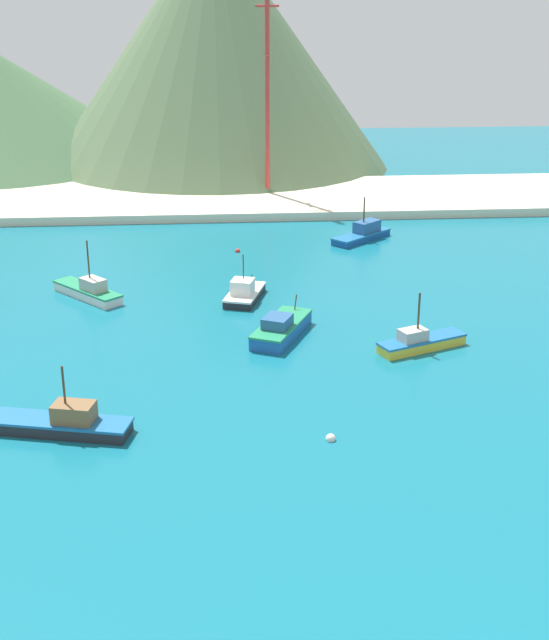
% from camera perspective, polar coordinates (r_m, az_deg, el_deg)
% --- Properties ---
extents(ground, '(260.00, 280.00, 0.50)m').
position_cam_1_polar(ground, '(69.34, 7.32, -5.42)').
color(ground, '#146B7F').
extents(fishing_boat_0, '(8.02, 8.45, 6.30)m').
position_cam_1_polar(fishing_boat_0, '(92.72, -12.12, 1.90)').
color(fishing_boat_0, silver).
rests_on(fishing_boat_0, ground).
extents(fishing_boat_3, '(8.55, 8.09, 5.56)m').
position_cam_1_polar(fishing_boat_3, '(112.62, 5.84, 5.69)').
color(fishing_boat_3, '#14478C').
rests_on(fishing_boat_3, ground).
extents(fishing_boat_4, '(6.54, 9.33, 2.77)m').
position_cam_1_polar(fishing_boat_4, '(80.43, 0.42, -0.54)').
color(fishing_boat_4, '#1E5BA8').
rests_on(fishing_boat_4, ground).
extents(fishing_boat_5, '(4.82, 7.44, 5.02)m').
position_cam_1_polar(fishing_boat_5, '(90.00, -2.01, 1.80)').
color(fishing_boat_5, '#232328').
rests_on(fishing_boat_5, ground).
extents(fishing_boat_6, '(11.14, 5.04, 5.33)m').
position_cam_1_polar(fishing_boat_6, '(65.45, -13.84, -6.57)').
color(fishing_boat_6, '#232328').
rests_on(fishing_boat_6, ground).
extents(fishing_boat_8, '(8.66, 5.27, 5.42)m').
position_cam_1_polar(fishing_boat_8, '(78.86, 9.55, -1.41)').
color(fishing_boat_8, gold).
rests_on(fishing_boat_8, ground).
extents(buoy_1, '(0.73, 0.73, 0.73)m').
position_cam_1_polar(buoy_1, '(62.97, 3.71, -7.78)').
color(buoy_1, silver).
rests_on(buoy_1, ground).
extents(buoy_2, '(0.62, 0.62, 0.62)m').
position_cam_1_polar(buoy_2, '(107.03, -2.45, 4.55)').
color(buoy_2, red).
rests_on(buoy_2, ground).
extents(beach_strip, '(247.00, 24.03, 1.20)m').
position_cam_1_polar(beach_strip, '(133.05, 1.60, 8.07)').
color(beach_strip, beige).
rests_on(beach_strip, ground).
extents(hill_central, '(61.47, 61.47, 41.76)m').
position_cam_1_polar(hill_central, '(158.63, -3.93, 17.53)').
color(hill_central, '#56704C').
rests_on(hill_central, ground).
extents(radio_tower, '(3.41, 2.73, 34.11)m').
position_cam_1_polar(radio_tower, '(131.16, -0.48, 15.33)').
color(radio_tower, '#B7332D').
rests_on(radio_tower, ground).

